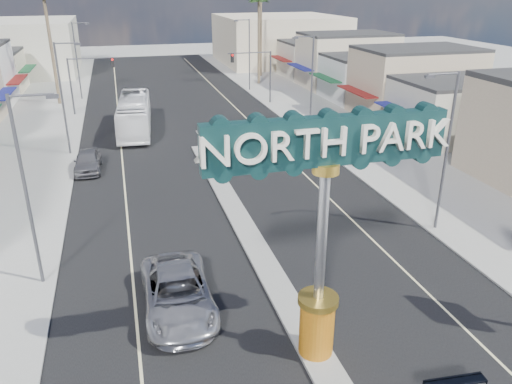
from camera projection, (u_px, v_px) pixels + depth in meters
ground at (197, 144)px, 44.01m from camera, size 160.00×160.00×0.00m
road at (197, 144)px, 44.01m from camera, size 20.00×120.00×0.01m
median_island at (240, 220)px, 29.75m from camera, size 1.30×30.00×0.16m
sidewalk_left at (26, 157)px, 40.54m from camera, size 8.00×120.00×0.12m
sidewalk_right at (343, 132)px, 47.43m from camera, size 8.00×120.00×0.12m
storefront_row_right at (375, 74)px, 60.31m from camera, size 12.00×42.00×6.00m
backdrop_far_left at (8, 47)px, 77.05m from camera, size 20.00×20.00×8.00m
backdrop_far_right at (279, 40)px, 87.88m from camera, size 20.00×20.00×8.00m
gateway_sign at (323, 214)px, 16.81m from camera, size 8.20×1.50×9.15m
traffic_signal_left at (87, 74)px, 52.54m from camera, size 5.09×0.45×6.00m
traffic_signal_right at (255, 67)px, 57.06m from camera, size 5.09×0.45×6.00m
streetlight_l_near at (28, 184)px, 21.70m from camera, size 2.03×0.22×9.00m
streetlight_l_mid at (64, 94)px, 39.48m from camera, size 2.03×0.22×9.00m
streetlight_l_far at (78, 57)px, 59.04m from camera, size 2.03×0.22×9.00m
streetlight_r_near at (445, 145)px, 26.84m from camera, size 2.03×0.22×9.00m
streetlight_r_mid at (310, 81)px, 44.62m from camera, size 2.03×0.22×9.00m
streetlight_r_far at (248, 51)px, 64.17m from camera, size 2.03×0.22×9.00m
palm_left_far at (44, 0)px, 54.15m from camera, size 2.60×2.60×13.10m
palm_right_mid at (259, 4)px, 66.22m from camera, size 2.60×2.60×12.10m
suv_left at (178, 293)px, 21.37m from camera, size 2.96×6.31×1.74m
car_parked_left at (88, 161)px, 37.52m from camera, size 2.01×4.71×1.59m
car_parked_right at (295, 129)px, 45.58m from camera, size 1.78×4.88×1.60m
city_bus at (134, 114)px, 47.30m from camera, size 3.72×12.02×3.30m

